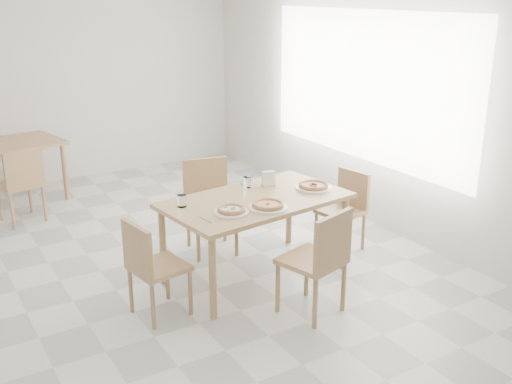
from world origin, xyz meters
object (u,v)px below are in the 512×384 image
main_table (256,206)px  tumbler_b (247,182)px  pizza_mushroom (231,210)px  plate_mushroom (231,212)px  tumbler_a (182,201)px  chair_north (209,198)px  plate_margherita (268,207)px  pizza_margherita (268,205)px  chair_west (150,263)px  chair_south (320,256)px  pizza_pepperoni (314,185)px  chair_east (346,204)px  chair_back_s (21,180)px  napkin_holder (268,179)px  plate_pepperoni (313,188)px

main_table → tumbler_b: (0.09, 0.30, 0.13)m
pizza_mushroom → main_table: bearing=29.9°
plate_mushroom → tumbler_a: (-0.28, 0.35, 0.04)m
chair_north → plate_margherita: 1.08m
plate_mushroom → pizza_margherita: size_ratio=0.92×
chair_west → plate_mushroom: size_ratio=2.80×
chair_south → pizza_pepperoni: bearing=-138.9°
chair_east → plate_margherita: chair_east is taller
pizza_mushroom → pizza_pepperoni: same height
chair_back_s → chair_east: bearing=125.3°
chair_east → plate_mushroom: size_ratio=2.72×
chair_east → tumbler_a: 1.79m
chair_west → napkin_holder: (1.36, 0.43, 0.35)m
plate_pepperoni → plate_mushroom: bearing=-170.4°
chair_south → pizza_pepperoni: size_ratio=2.65×
pizza_margherita → napkin_holder: 0.60m
chair_west → plate_pepperoni: (1.67, 0.14, 0.29)m
chair_east → napkin_holder: 0.91m
plate_pepperoni → tumbler_a: 1.25m
plate_pepperoni → pizza_margherita: 0.68m
main_table → napkin_holder: size_ratio=11.90×
chair_east → napkin_holder: napkin_holder is taller
plate_margherita → tumbler_b: tumbler_b is taller
pizza_mushroom → tumbler_a: bearing=128.8°
chair_east → main_table: bearing=-94.2°
plate_margherita → napkin_holder: 0.61m
plate_pepperoni → napkin_holder: (-0.31, 0.29, 0.06)m
tumbler_b → napkin_holder: 0.20m
chair_back_s → pizza_margherita: bearing=105.8°
napkin_holder → chair_back_s: napkin_holder is taller
chair_south → plate_mushroom: bearing=-72.3°
pizza_margherita → tumbler_a: bearing=145.8°
plate_margherita → chair_west: bearing=175.7°
chair_south → chair_back_s: (-1.59, 3.32, -0.02)m
plate_mushroom → napkin_holder: size_ratio=2.02×
chair_west → pizza_mushroom: 0.78m
main_table → pizza_margherita: pizza_margherita is taller
chair_south → chair_back_s: bearing=-80.3°
pizza_margherita → tumbler_b: tumbler_b is taller
chair_south → pizza_margherita: chair_south is taller
tumbler_b → chair_south: bearing=-91.2°
main_table → chair_east: bearing=-2.2°
chair_west → chair_back_s: size_ratio=0.94×
chair_south → tumbler_b: size_ratio=8.92×
chair_south → plate_pepperoni: (0.53, 0.81, 0.24)m
plate_margherita → pizza_margherita: (0.00, 0.00, 0.02)m
plate_margherita → pizza_pepperoni: 0.68m
plate_mushroom → napkin_holder: napkin_holder is taller
main_table → napkin_holder: (0.28, 0.24, 0.14)m
chair_south → tumbler_b: chair_south is taller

